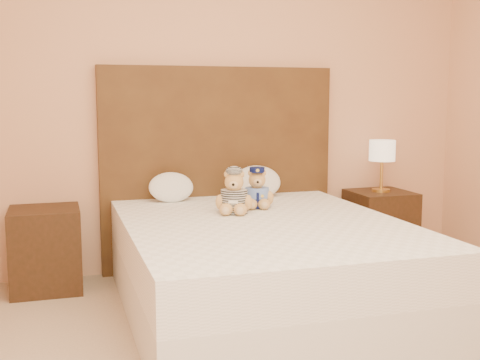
% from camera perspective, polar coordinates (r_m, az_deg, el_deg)
% --- Properties ---
extents(bed, '(1.60, 2.00, 0.55)m').
position_cam_1_polar(bed, '(3.63, 2.19, -8.15)').
color(bed, white).
rests_on(bed, ground).
extents(headboard, '(1.75, 0.08, 1.50)m').
position_cam_1_polar(headboard, '(4.49, -2.02, 1.10)').
color(headboard, '#513418').
rests_on(headboard, ground).
extents(nightstand_left, '(0.45, 0.45, 0.55)m').
position_cam_1_polar(nightstand_left, '(4.22, -17.95, -6.27)').
color(nightstand_left, '#3A2012').
rests_on(nightstand_left, ground).
extents(nightstand_right, '(0.45, 0.45, 0.55)m').
position_cam_1_polar(nightstand_right, '(4.85, 13.11, -4.28)').
color(nightstand_right, '#3A2012').
rests_on(nightstand_right, ground).
extents(lamp, '(0.20, 0.20, 0.40)m').
position_cam_1_polar(lamp, '(4.77, 13.33, 2.48)').
color(lamp, gold).
rests_on(lamp, nightstand_right).
extents(teddy_police, '(0.28, 0.27, 0.27)m').
position_cam_1_polar(teddy_police, '(3.98, 1.62, -0.74)').
color(teddy_police, '#B77947').
rests_on(teddy_police, bed).
extents(teddy_prisoner, '(0.31, 0.31, 0.28)m').
position_cam_1_polar(teddy_prisoner, '(3.78, -0.56, -1.11)').
color(teddy_prisoner, '#B77947').
rests_on(teddy_prisoner, bed).
extents(pillow_left, '(0.32, 0.20, 0.22)m').
position_cam_1_polar(pillow_left, '(4.24, -6.55, -0.55)').
color(pillow_left, white).
rests_on(pillow_left, bed).
extents(pillow_right, '(0.36, 0.23, 0.25)m').
position_cam_1_polar(pillow_right, '(4.40, 1.66, -0.01)').
color(pillow_right, white).
rests_on(pillow_right, bed).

